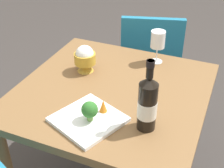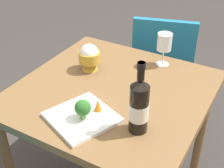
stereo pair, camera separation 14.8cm
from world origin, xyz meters
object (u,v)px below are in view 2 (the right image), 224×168
broccoli_floret (83,108)px  carrot_garnish_left (98,105)px  serving_plate (82,117)px  wine_bottle (139,106)px  wine_glass (164,43)px  chair_by_wall (163,61)px  rice_bowl (89,57)px

broccoli_floret → carrot_garnish_left: (-0.07, 0.03, -0.02)m
serving_plate → carrot_garnish_left: size_ratio=5.79×
wine_bottle → wine_glass: size_ratio=1.71×
chair_by_wall → wine_bottle: (0.93, 0.25, 0.32)m
wine_bottle → carrot_garnish_left: size_ratio=5.43×
rice_bowl → serving_plate: bearing=28.3°
broccoli_floret → carrot_garnish_left: size_ratio=1.53×
wine_glass → rice_bowl: (0.23, -0.31, -0.05)m
carrot_garnish_left → serving_plate: bearing=-31.6°
rice_bowl → chair_by_wall: bearing=164.8°
chair_by_wall → wine_glass: wine_glass is taller
wine_bottle → rice_bowl: 0.52m
wine_glass → broccoli_floret: (0.60, -0.10, -0.06)m
chair_by_wall → serving_plate: 1.01m
carrot_garnish_left → chair_by_wall: bearing=-176.2°
wine_bottle → carrot_garnish_left: 0.21m
chair_by_wall → rice_bowl: bearing=-121.5°
wine_bottle → serving_plate: bearing=-76.6°
wine_glass → serving_plate: size_ratio=0.55×
wine_bottle → carrot_garnish_left: (-0.01, -0.19, -0.07)m
wine_glass → serving_plate: bearing=-11.3°
wine_bottle → rice_bowl: size_ratio=2.15×
chair_by_wall → carrot_garnish_left: chair_by_wall is taller
chair_by_wall → wine_bottle: wine_bottle is taller
wine_bottle → broccoli_floret: 0.23m
broccoli_floret → chair_by_wall: bearing=-178.0°
wine_bottle → rice_bowl: wine_bottle is taller
broccoli_floret → rice_bowl: bearing=-150.5°
serving_plate → chair_by_wall: bearing=-178.7°
wine_bottle → carrot_garnish_left: wine_bottle is taller
wine_bottle → wine_glass: 0.55m
chair_by_wall → carrot_garnish_left: size_ratio=15.12×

